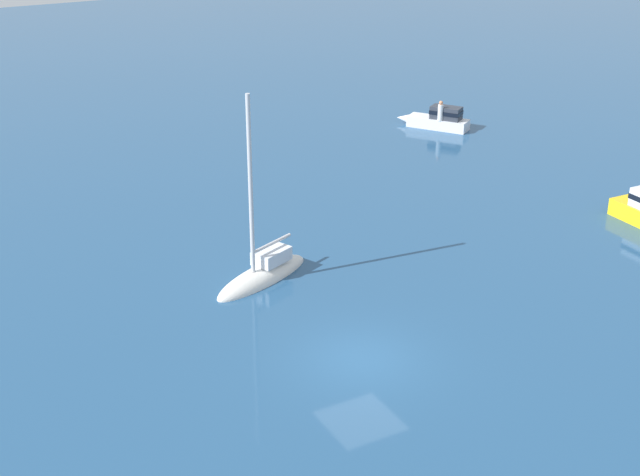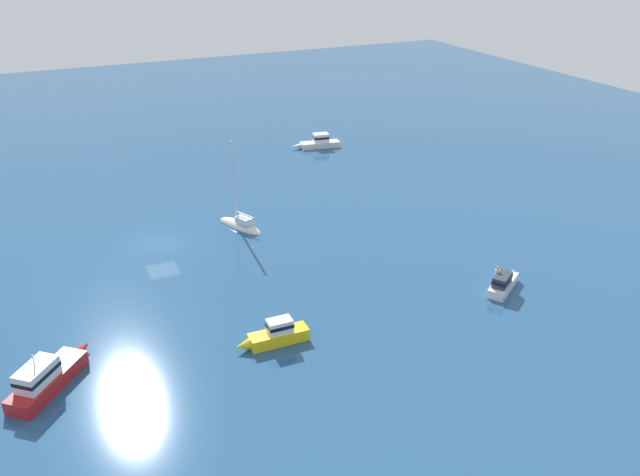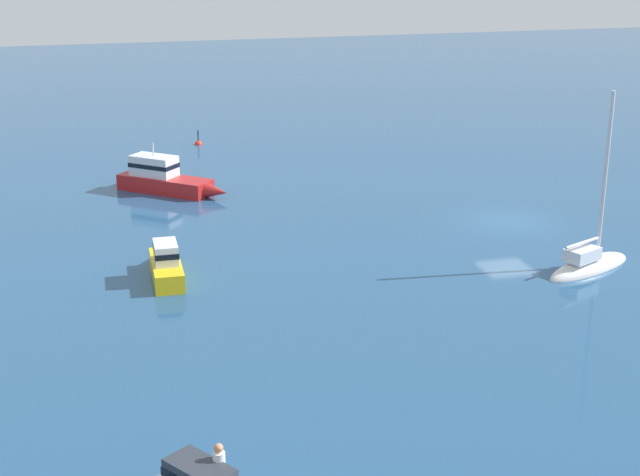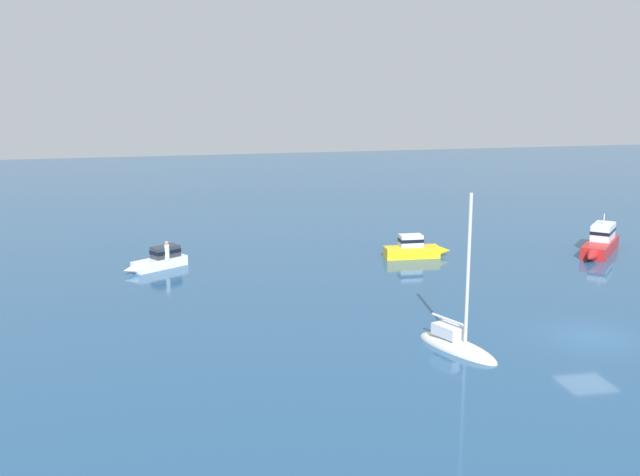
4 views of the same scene
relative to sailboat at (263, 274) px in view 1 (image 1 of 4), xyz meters
The scene contains 3 objects.
ground_plane 7.15m from the sailboat, ahead, with size 160.00×160.00×0.00m, color navy.
sailboat is the anchor object (origin of this frame).
motor_cruiser 22.91m from the sailboat, 126.81° to the left, with size 4.33×3.32×1.86m.
Camera 1 is at (22.16, -13.72, 15.86)m, focal length 50.29 mm.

